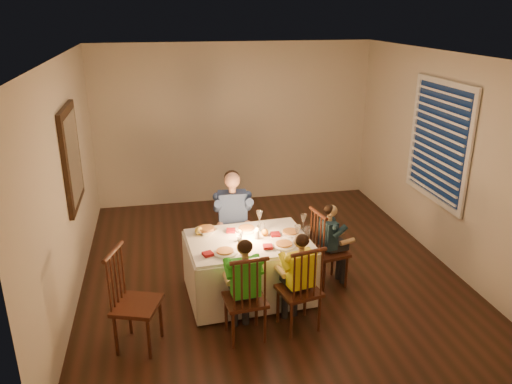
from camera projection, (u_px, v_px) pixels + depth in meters
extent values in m
plane|color=black|center=(268.00, 268.00, 6.28)|extent=(5.00, 5.00, 0.00)
cube|color=beige|center=(67.00, 183.00, 5.41)|extent=(0.02, 5.00, 2.60)
cube|color=beige|center=(444.00, 159.00, 6.25)|extent=(0.02, 5.00, 2.60)
cube|color=beige|center=(235.00, 124.00, 8.13)|extent=(4.50, 0.02, 2.60)
plane|color=white|center=(270.00, 56.00, 5.38)|extent=(5.00, 5.00, 0.00)
cube|color=silver|center=(249.00, 241.00, 5.47)|extent=(1.37, 1.02, 0.04)
cube|color=silver|center=(239.00, 249.00, 6.02)|extent=(1.34, 0.11, 0.64)
cube|color=silver|center=(260.00, 289.00, 5.16)|extent=(1.34, 0.11, 0.64)
cube|color=silver|center=(304.00, 260.00, 5.75)|extent=(0.09, 0.97, 0.64)
cube|color=silver|center=(190.00, 276.00, 5.42)|extent=(0.09, 0.97, 0.64)
cylinder|color=white|center=(246.00, 229.00, 5.70)|extent=(0.28, 0.28, 0.02)
cylinder|color=white|center=(225.00, 252.00, 5.16)|extent=(0.28, 0.28, 0.02)
cylinder|color=white|center=(284.00, 245.00, 5.32)|extent=(0.28, 0.28, 0.02)
cylinder|color=white|center=(291.00, 233.00, 5.61)|extent=(0.28, 0.28, 0.02)
cylinder|color=silver|center=(240.00, 237.00, 5.42)|extent=(0.06, 0.06, 0.10)
cylinder|color=silver|center=(257.00, 234.00, 5.47)|extent=(0.06, 0.06, 0.10)
sphere|color=yellow|center=(199.00, 231.00, 5.58)|extent=(0.09, 0.09, 0.09)
sphere|color=orange|center=(265.00, 232.00, 5.54)|extent=(0.08, 0.08, 0.08)
imported|color=white|center=(206.00, 231.00, 5.61)|extent=(0.30, 0.30, 0.06)
cube|color=black|center=(71.00, 157.00, 5.62)|extent=(0.05, 0.95, 1.15)
cube|color=white|center=(74.00, 157.00, 5.63)|extent=(0.01, 0.78, 0.98)
cube|color=#0D1B35|center=(440.00, 142.00, 6.27)|extent=(0.01, 1.20, 1.40)
cube|color=white|center=(439.00, 142.00, 6.27)|extent=(0.03, 1.34, 1.54)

